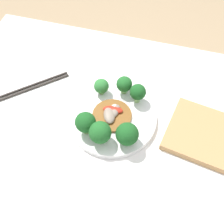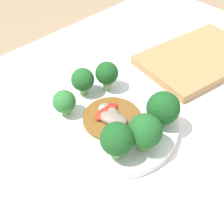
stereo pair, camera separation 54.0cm
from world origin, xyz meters
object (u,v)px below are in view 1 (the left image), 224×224
Objects in this scene: plate at (112,118)px; cutting_board at (218,139)px; broccoli_northeast at (138,92)px; chopsticks at (33,87)px; broccoli_south at (100,133)px; broccoli_north at (124,84)px; stirfry_center at (112,114)px; broccoli_northwest at (101,86)px; broccoli_southwest at (85,123)px; broccoli_southeast at (127,134)px.

cutting_board is at bearing 1.46° from plate.
broccoli_northeast reaches higher than chopsticks.
broccoli_south reaches higher than chopsticks.
broccoli_north is 0.10m from stirfry_center.
broccoli_northeast is 1.07× the size of broccoli_north.
cutting_board is (0.34, -0.06, -0.04)m from broccoli_northwest.
cutting_board is at bearing 12.05° from broccoli_southwest.
broccoli_southwest reaches higher than broccoli_southeast.
broccoli_southeast is 0.25m from cutting_board.
broccoli_southeast is 0.38× the size of chopsticks.
chopsticks is at bearing 159.75° from broccoli_southeast.
broccoli_southwest is 0.35m from cutting_board.
stirfry_center reaches higher than plate.
broccoli_northwest is 0.18× the size of cutting_board.
cutting_board is (0.34, 0.07, -0.05)m from broccoli_southwest.
broccoli_northwest reaches higher than stirfry_center.
cutting_board is (0.55, -0.04, 0.01)m from chopsticks.
broccoli_northeast is at bearing 52.55° from plate.
broccoli_southeast reaches higher than broccoli_northwest.
broccoli_northeast is (0.06, 0.16, -0.00)m from broccoli_south.
stirfry_center is (0.05, 0.07, -0.03)m from broccoli_southwest.
broccoli_northeast is 0.25m from cutting_board.
plate is 0.27m from chopsticks.
broccoli_southwest is 1.00× the size of broccoli_south.
plate is at bearing -127.45° from broccoli_northeast.
broccoli_northwest is 0.18m from broccoli_southeast.
broccoli_northeast is at bearing 3.68° from chopsticks.
broccoli_northwest is 0.22m from chopsticks.
broccoli_south is 1.12× the size of broccoli_northeast.
broccoli_southwest reaches higher than stirfry_center.
broccoli_southwest reaches higher than plate.
broccoli_northwest is 0.07m from broccoli_north.
broccoli_southeast is 0.10m from stirfry_center.
chopsticks is at bearing 169.15° from plate.
broccoli_northwest is 0.83× the size of broccoli_northeast.
broccoli_northeast is at bearing 164.84° from cutting_board.
chopsticks is (-0.26, 0.14, -0.05)m from broccoli_south.
broccoli_northwest is 0.11m from broccoli_northeast.
broccoli_southwest is 1.03× the size of broccoli_southeast.
stirfry_center is (-0.06, 0.07, -0.03)m from broccoli_southeast.
broccoli_south reaches higher than stirfry_center.
broccoli_northeast is at bearing -0.59° from broccoli_northwest.
broccoli_southwest reaches higher than broccoli_northwest.
broccoli_southeast is 0.17m from broccoli_north.
broccoli_southeast is 1.16× the size of broccoli_north.
broccoli_northeast is at bearing 91.72° from broccoli_southeast.
broccoli_northeast is 0.58× the size of stirfry_center.
broccoli_south is at bearing -111.83° from broccoli_northeast.
plate is 3.65× the size of broccoli_southeast.
broccoli_north is at bearing 153.74° from broccoli_northeast.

